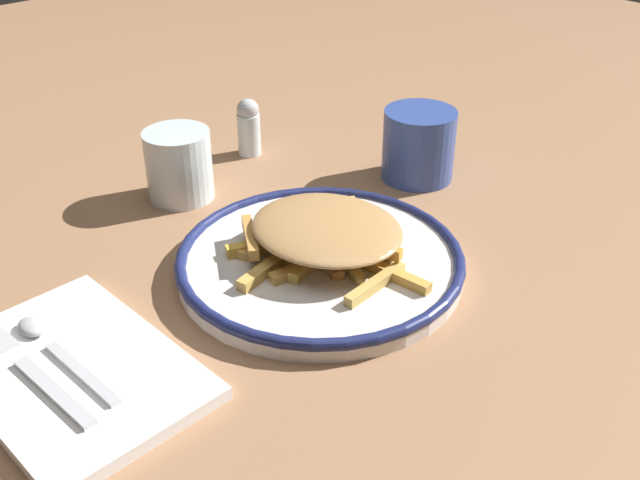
{
  "coord_description": "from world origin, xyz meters",
  "views": [
    {
      "loc": [
        -0.44,
        -0.48,
        0.43
      ],
      "look_at": [
        0.0,
        0.0,
        0.04
      ],
      "focal_mm": 42.22,
      "sensor_mm": 36.0,
      "label": 1
    }
  ],
  "objects": [
    {
      "name": "ground_plane",
      "position": [
        0.0,
        0.0,
        0.0
      ],
      "size": [
        2.6,
        2.6,
        0.0
      ],
      "primitive_type": "plane",
      "color": "#986D4B"
    },
    {
      "name": "plate",
      "position": [
        0.0,
        0.0,
        0.01
      ],
      "size": [
        0.3,
        0.3,
        0.02
      ],
      "color": "silver",
      "rests_on": "ground_plane"
    },
    {
      "name": "fries_heap",
      "position": [
        0.01,
        0.0,
        0.04
      ],
      "size": [
        0.19,
        0.21,
        0.04
      ],
      "color": "#C78F43",
      "rests_on": "plate"
    },
    {
      "name": "napkin",
      "position": [
        -0.27,
        0.02,
        0.01
      ],
      "size": [
        0.17,
        0.24,
        0.01
      ],
      "primitive_type": "cube",
      "rotation": [
        0.0,
        0.0,
        0.03
      ],
      "color": "white",
      "rests_on": "ground_plane"
    },
    {
      "name": "fork",
      "position": [
        -0.29,
        0.03,
        0.01
      ],
      "size": [
        0.03,
        0.18,
        0.01
      ],
      "color": "silver",
      "rests_on": "napkin"
    },
    {
      "name": "spoon",
      "position": [
        -0.27,
        0.06,
        0.02
      ],
      "size": [
        0.02,
        0.15,
        0.01
      ],
      "color": "silver",
      "rests_on": "napkin"
    },
    {
      "name": "water_glass",
      "position": [
        -0.01,
        0.24,
        0.04
      ],
      "size": [
        0.08,
        0.08,
        0.09
      ],
      "primitive_type": "cylinder",
      "color": "silver",
      "rests_on": "ground_plane"
    },
    {
      "name": "coffee_mug",
      "position": [
        0.24,
        0.08,
        0.04
      ],
      "size": [
        0.12,
        0.09,
        0.09
      ],
      "color": "#344C99",
      "rests_on": "ground_plane"
    },
    {
      "name": "salt_shaker",
      "position": [
        0.13,
        0.28,
        0.04
      ],
      "size": [
        0.03,
        0.03,
        0.08
      ],
      "color": "silver",
      "rests_on": "ground_plane"
    }
  ]
}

